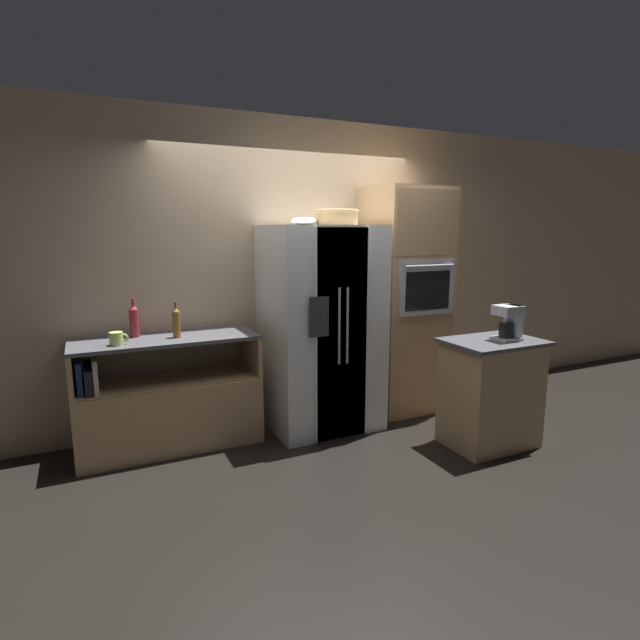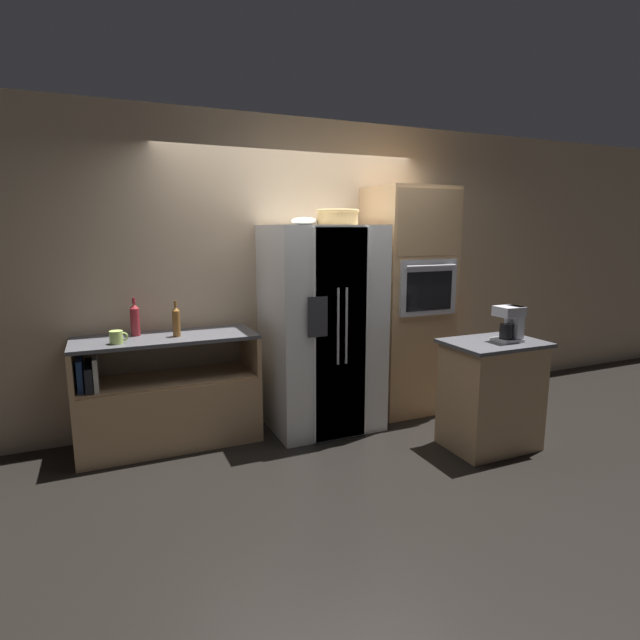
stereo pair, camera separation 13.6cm
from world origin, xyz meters
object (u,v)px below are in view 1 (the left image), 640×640
object	(u,v)px
wicker_basket	(337,217)
bottle_tall	(134,320)
refrigerator	(321,328)
fruit_bowl	(304,221)
bottle_short	(176,322)
mug	(117,339)
coffee_maker	(509,321)
wall_oven	(404,300)

from	to	relation	value
wicker_basket	bottle_tall	size ratio (longest dim) A/B	1.20
refrigerator	fruit_bowl	xyz separation A→B (m)	(-0.16, 0.00, 0.95)
bottle_short	mug	size ratio (longest dim) A/B	2.15
mug	refrigerator	bearing A→B (deg)	0.08
wicker_basket	coffee_maker	world-z (taller)	wicker_basket
bottle_tall	wicker_basket	bearing A→B (deg)	-10.98
refrigerator	wicker_basket	bearing A→B (deg)	-33.61
wall_oven	coffee_maker	world-z (taller)	wall_oven
wall_oven	bottle_tall	size ratio (longest dim) A/B	6.96
refrigerator	coffee_maker	distance (m)	1.60
wicker_basket	coffee_maker	distance (m)	1.68
refrigerator	fruit_bowl	distance (m)	0.96
wicker_basket	fruit_bowl	size ratio (longest dim) A/B	1.68
refrigerator	fruit_bowl	world-z (taller)	fruit_bowl
wall_oven	bottle_tall	bearing A→B (deg)	176.02
wall_oven	wicker_basket	xyz separation A→B (m)	(-0.83, -0.15, 0.80)
bottle_short	mug	bearing A→B (deg)	-169.48
wall_oven	coffee_maker	distance (m)	1.15
mug	fruit_bowl	bearing A→B (deg)	0.13
refrigerator	wall_oven	xyz separation A→B (m)	(0.95, 0.07, 0.18)
refrigerator	bottle_short	size ratio (longest dim) A/B	6.21
mug	wicker_basket	bearing A→B (deg)	-2.34
mug	coffee_maker	distance (m)	3.09
fruit_bowl	coffee_maker	bearing A→B (deg)	-37.75
refrigerator	wicker_basket	size ratio (longest dim) A/B	4.85
coffee_maker	fruit_bowl	bearing A→B (deg)	142.25
bottle_tall	coffee_maker	size ratio (longest dim) A/B	1.10
fruit_bowl	bottle_short	distance (m)	1.36
bottle_tall	bottle_short	bearing A→B (deg)	-28.49
wall_oven	bottle_short	xyz separation A→B (m)	(-2.21, 0.01, -0.04)
refrigerator	wall_oven	world-z (taller)	wall_oven
wall_oven	fruit_bowl	size ratio (longest dim) A/B	9.76
fruit_bowl	mug	bearing A→B (deg)	-179.87
wicker_basket	bottle_tall	world-z (taller)	wicker_basket
refrigerator	mug	xyz separation A→B (m)	(-1.71, -0.00, 0.06)
coffee_maker	refrigerator	bearing A→B (deg)	138.71
bottle_tall	coffee_maker	distance (m)	3.05
bottle_short	coffee_maker	size ratio (longest dim) A/B	1.03
bottle_short	wall_oven	bearing A→B (deg)	-0.23
wicker_basket	fruit_bowl	world-z (taller)	wicker_basket
refrigerator	mug	distance (m)	1.72
fruit_bowl	bottle_tall	xyz separation A→B (m)	(-1.40, 0.25, -0.80)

